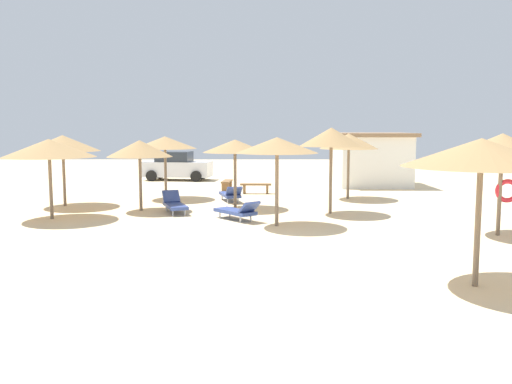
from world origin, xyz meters
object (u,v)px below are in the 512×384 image
(bench_1, at_px, (227,183))
(beach_cabana, at_px, (371,159))
(parked_car, at_px, (177,166))
(parasol_3, at_px, (139,149))
(lounger_2, at_px, (230,194))
(parasol_2, at_px, (235,146))
(bench_0, at_px, (255,186))
(parasol_4, at_px, (49,148))
(parasol_0, at_px, (502,145))
(lounger_1, at_px, (237,211))
(parasol_9, at_px, (62,143))
(parasol_6, at_px, (331,137))
(parasol_5, at_px, (165,143))
(parasol_8, at_px, (481,153))
(lounger_3, at_px, (174,204))
(parasol_7, at_px, (348,141))
(parasol_1, at_px, (277,146))

(bench_1, relative_size, beach_cabana, 0.37)
(parked_car, bearing_deg, parasol_3, -88.32)
(lounger_2, bearing_deg, parasol_2, -81.96)
(bench_0, xyz_separation_m, parked_car, (-4.76, 6.80, 0.48))
(parasol_4, distance_m, beach_cabana, 17.42)
(parasol_0, distance_m, lounger_2, 11.34)
(parasol_0, relative_size, lounger_1, 1.61)
(parasol_2, height_order, beach_cabana, beach_cabana)
(parasol_9, xyz_separation_m, parked_car, (2.99, 10.91, -1.71))
(parasol_6, bearing_deg, parasol_5, 148.19)
(lounger_1, distance_m, beach_cabana, 13.31)
(parasol_2, height_order, bench_0, parasol_2)
(lounger_2, bearing_deg, parked_car, 110.93)
(parasol_8, xyz_separation_m, parked_car, (-9.19, 22.23, -1.86))
(parasol_8, bearing_deg, beach_cabana, 84.41)
(bench_0, distance_m, parked_car, 8.31)
(parasol_8, bearing_deg, parasol_0, 62.28)
(parasol_6, relative_size, lounger_3, 1.61)
(beach_cabana, bearing_deg, bench_0, -149.23)
(parasol_8, xyz_separation_m, parasol_9, (-12.19, 11.31, -0.15))
(parasol_7, distance_m, bench_0, 5.02)
(parasol_0, height_order, parasol_7, parasol_0)
(parasol_9, xyz_separation_m, lounger_2, (6.67, 1.31, -2.22))
(lounger_1, height_order, lounger_3, lounger_3)
(parasol_3, relative_size, bench_0, 1.79)
(parasol_1, bearing_deg, parasol_8, -61.11)
(parasol_9, bearing_deg, parasol_3, -20.62)
(parasol_2, bearing_deg, parasol_4, -158.12)
(parasol_5, relative_size, beach_cabana, 0.67)
(parasol_4, height_order, lounger_1, parasol_4)
(parasol_3, height_order, beach_cabana, beach_cabana)
(parasol_2, xyz_separation_m, lounger_3, (-2.23, -1.13, -2.12))
(parasol_1, bearing_deg, parasol_9, 151.86)
(parasol_8, xyz_separation_m, beach_cabana, (1.88, 19.19, -1.23))
(parasol_2, xyz_separation_m, parasol_8, (5.25, -10.67, 0.25))
(parasol_4, xyz_separation_m, lounger_3, (4.08, 1.40, -2.14))
(parasol_6, xyz_separation_m, beach_cabana, (3.55, 9.83, -1.36))
(beach_cabana, bearing_deg, parasol_3, -139.55)
(parasol_4, xyz_separation_m, beach_cabana, (13.43, 11.04, -1.01))
(parasol_0, bearing_deg, beach_cabana, 93.57)
(parasol_6, xyz_separation_m, lounger_2, (-3.85, 3.27, -2.49))
(parasol_6, bearing_deg, parasol_0, -43.01)
(lounger_2, xyz_separation_m, parked_car, (-3.67, 9.60, 0.50))
(parasol_2, relative_size, parasol_4, 0.85)
(bench_0, height_order, bench_1, same)
(parasol_9, height_order, bench_0, parasol_9)
(parasol_0, height_order, lounger_2, parasol_0)
(parasol_7, height_order, parked_car, parasol_7)
(parasol_5, height_order, parasol_7, parasol_7)
(bench_0, bearing_deg, parked_car, 124.98)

